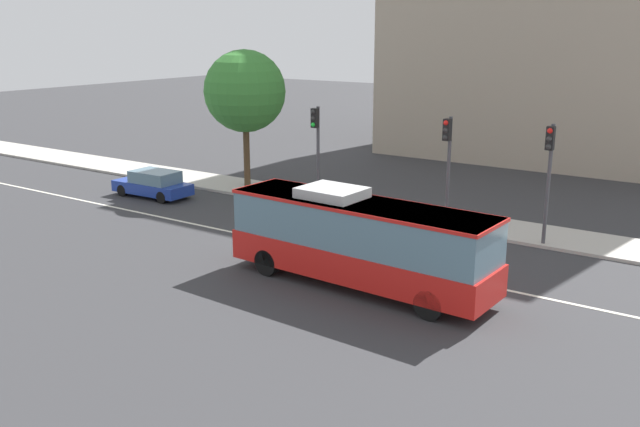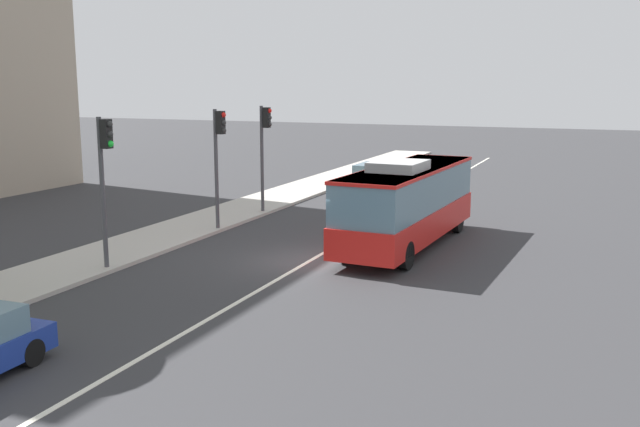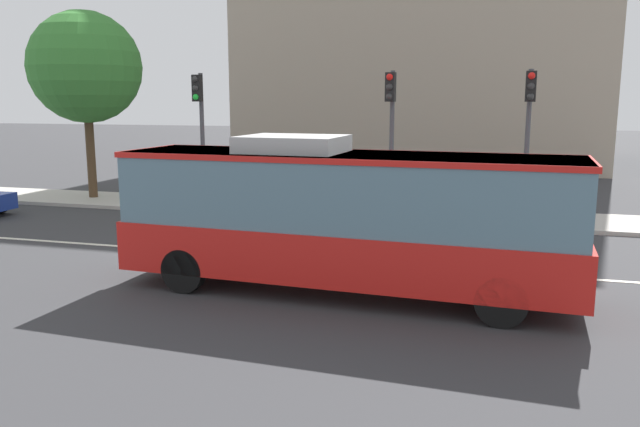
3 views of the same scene
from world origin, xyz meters
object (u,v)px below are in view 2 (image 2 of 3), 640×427
object	(u,v)px
traffic_light_near_corner	(265,140)
transit_bus	(408,201)
traffic_light_far_corner	(105,167)
traffic_light_mid_block	(219,148)
sedan_beige	(371,176)

from	to	relation	value
traffic_light_near_corner	transit_bus	bearing A→B (deg)	-26.61
transit_bus	traffic_light_far_corner	world-z (taller)	traffic_light_far_corner
transit_bus	traffic_light_near_corner	bearing A→B (deg)	66.46
traffic_light_near_corner	traffic_light_mid_block	bearing A→B (deg)	-88.93
sedan_beige	traffic_light_far_corner	bearing A→B (deg)	-5.44
traffic_light_mid_block	traffic_light_far_corner	bearing A→B (deg)	-85.87
traffic_light_mid_block	traffic_light_far_corner	distance (m)	7.13
traffic_light_near_corner	traffic_light_mid_block	world-z (taller)	same
sedan_beige	traffic_light_far_corner	size ratio (longest dim) A/B	0.87
sedan_beige	traffic_light_near_corner	distance (m)	10.56
traffic_light_far_corner	transit_bus	bearing A→B (deg)	42.78
traffic_light_near_corner	traffic_light_mid_block	xyz separation A→B (m)	(-4.43, -0.10, 0.00)
sedan_beige	traffic_light_mid_block	bearing A→B (deg)	-7.66
traffic_light_mid_block	sedan_beige	bearing A→B (deg)	87.40
sedan_beige	traffic_light_mid_block	world-z (taller)	traffic_light_mid_block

